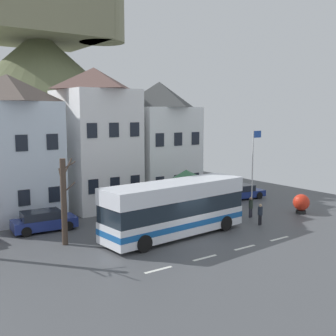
{
  "coord_description": "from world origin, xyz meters",
  "views": [
    {
      "loc": [
        -15.45,
        -19.16,
        7.71
      ],
      "look_at": [
        1.09,
        4.49,
        3.89
      ],
      "focal_mm": 44.52,
      "sensor_mm": 36.0,
      "label": 1
    }
  ],
  "objects_px": {
    "parked_car_02": "(240,192)",
    "pedestrian_00": "(251,206)",
    "townhouse_00": "(10,148)",
    "townhouse_01": "(95,138)",
    "parked_car_00": "(43,221)",
    "transit_bus": "(175,209)",
    "hilltop_castle": "(42,99)",
    "bare_tree_01": "(64,200)",
    "bus_shelter": "(186,178)",
    "pedestrian_01": "(260,213)",
    "parked_car_01": "(198,201)",
    "flagpole": "(253,162)",
    "harbour_buoy": "(301,203)",
    "pedestrian_02": "(212,207)",
    "public_bench": "(160,209)",
    "townhouse_02": "(160,141)"
  },
  "relations": [
    {
      "from": "transit_bus",
      "to": "parked_car_02",
      "type": "bearing_deg",
      "value": 22.24
    },
    {
      "from": "parked_car_00",
      "to": "parked_car_01",
      "type": "distance_m",
      "value": 12.44
    },
    {
      "from": "hilltop_castle",
      "to": "parked_car_01",
      "type": "relative_size",
      "value": 9.54
    },
    {
      "from": "pedestrian_01",
      "to": "bus_shelter",
      "type": "bearing_deg",
      "value": 122.94
    },
    {
      "from": "townhouse_01",
      "to": "bare_tree_01",
      "type": "relative_size",
      "value": 2.22
    },
    {
      "from": "parked_car_01",
      "to": "pedestrian_00",
      "type": "xyz_separation_m",
      "value": [
        1.39,
        -4.52,
        0.23
      ]
    },
    {
      "from": "public_bench",
      "to": "townhouse_02",
      "type": "bearing_deg",
      "value": 56.26
    },
    {
      "from": "pedestrian_01",
      "to": "public_bench",
      "type": "bearing_deg",
      "value": 123.3
    },
    {
      "from": "public_bench",
      "to": "bare_tree_01",
      "type": "bearing_deg",
      "value": -162.32
    },
    {
      "from": "transit_bus",
      "to": "parked_car_01",
      "type": "distance_m",
      "value": 7.98
    },
    {
      "from": "pedestrian_02",
      "to": "parked_car_01",
      "type": "bearing_deg",
      "value": 68.31
    },
    {
      "from": "parked_car_02",
      "to": "bus_shelter",
      "type": "bearing_deg",
      "value": -156.37
    },
    {
      "from": "transit_bus",
      "to": "parked_car_00",
      "type": "relative_size",
      "value": 2.41
    },
    {
      "from": "townhouse_01",
      "to": "parked_car_01",
      "type": "bearing_deg",
      "value": -42.28
    },
    {
      "from": "bus_shelter",
      "to": "pedestrian_02",
      "type": "bearing_deg",
      "value": -49.99
    },
    {
      "from": "parked_car_01",
      "to": "flagpole",
      "type": "relative_size",
      "value": 0.66
    },
    {
      "from": "parked_car_02",
      "to": "pedestrian_00",
      "type": "distance_m",
      "value": 6.74
    },
    {
      "from": "pedestrian_00",
      "to": "pedestrian_01",
      "type": "bearing_deg",
      "value": -118.36
    },
    {
      "from": "public_bench",
      "to": "bare_tree_01",
      "type": "distance_m",
      "value": 9.25
    },
    {
      "from": "townhouse_00",
      "to": "townhouse_01",
      "type": "bearing_deg",
      "value": 2.89
    },
    {
      "from": "parked_car_01",
      "to": "bare_tree_01",
      "type": "bearing_deg",
      "value": 21.01
    },
    {
      "from": "flagpole",
      "to": "bare_tree_01",
      "type": "xyz_separation_m",
      "value": [
        -16.7,
        -0.94,
        -1.06
      ]
    },
    {
      "from": "hilltop_castle",
      "to": "flagpole",
      "type": "distance_m",
      "value": 30.03
    },
    {
      "from": "pedestrian_00",
      "to": "pedestrian_02",
      "type": "xyz_separation_m",
      "value": [
        -2.7,
        1.23,
        0.05
      ]
    },
    {
      "from": "townhouse_01",
      "to": "flagpole",
      "type": "bearing_deg",
      "value": -35.31
    },
    {
      "from": "hilltop_castle",
      "to": "bare_tree_01",
      "type": "relative_size",
      "value": 7.82
    },
    {
      "from": "townhouse_00",
      "to": "parked_car_02",
      "type": "xyz_separation_m",
      "value": [
        18.72,
        -4.59,
        -4.59
      ]
    },
    {
      "from": "pedestrian_02",
      "to": "transit_bus",
      "type": "bearing_deg",
      "value": -158.61
    },
    {
      "from": "transit_bus",
      "to": "harbour_buoy",
      "type": "xyz_separation_m",
      "value": [
        11.48,
        -0.77,
        -0.9
      ]
    },
    {
      "from": "hilltop_castle",
      "to": "bare_tree_01",
      "type": "xyz_separation_m",
      "value": [
        -8.64,
        -29.29,
        -6.83
      ]
    },
    {
      "from": "parked_car_00",
      "to": "pedestrian_02",
      "type": "bearing_deg",
      "value": -16.2
    },
    {
      "from": "parked_car_00",
      "to": "parked_car_02",
      "type": "bearing_deg",
      "value": 3.89
    },
    {
      "from": "townhouse_00",
      "to": "hilltop_castle",
      "type": "bearing_deg",
      "value": 65.87
    },
    {
      "from": "hilltop_castle",
      "to": "parked_car_02",
      "type": "distance_m",
      "value": 28.74
    },
    {
      "from": "parked_car_02",
      "to": "pedestrian_00",
      "type": "bearing_deg",
      "value": -122.05
    },
    {
      "from": "pedestrian_01",
      "to": "flagpole",
      "type": "height_order",
      "value": "flagpole"
    },
    {
      "from": "townhouse_00",
      "to": "townhouse_02",
      "type": "relative_size",
      "value": 1.0
    },
    {
      "from": "pedestrian_00",
      "to": "public_bench",
      "type": "bearing_deg",
      "value": 139.01
    },
    {
      "from": "parked_car_00",
      "to": "transit_bus",
      "type": "bearing_deg",
      "value": -38.75
    },
    {
      "from": "harbour_buoy",
      "to": "bus_shelter",
      "type": "bearing_deg",
      "value": 152.92
    },
    {
      "from": "transit_bus",
      "to": "parked_car_02",
      "type": "relative_size",
      "value": 2.2
    },
    {
      "from": "public_bench",
      "to": "harbour_buoy",
      "type": "distance_m",
      "value": 10.93
    },
    {
      "from": "hilltop_castle",
      "to": "parked_car_01",
      "type": "bearing_deg",
      "value": -82.09
    },
    {
      "from": "townhouse_01",
      "to": "pedestrian_02",
      "type": "bearing_deg",
      "value": -61.09
    },
    {
      "from": "bus_shelter",
      "to": "parked_car_00",
      "type": "relative_size",
      "value": 0.86
    },
    {
      "from": "parked_car_00",
      "to": "flagpole",
      "type": "distance_m",
      "value": 17.27
    },
    {
      "from": "flagpole",
      "to": "bare_tree_01",
      "type": "bearing_deg",
      "value": -176.79
    },
    {
      "from": "pedestrian_01",
      "to": "harbour_buoy",
      "type": "xyz_separation_m",
      "value": [
        5.08,
        0.46,
        0.03
      ]
    },
    {
      "from": "pedestrian_00",
      "to": "bare_tree_01",
      "type": "distance_m",
      "value": 13.93
    },
    {
      "from": "townhouse_02",
      "to": "pedestrian_01",
      "type": "xyz_separation_m",
      "value": [
        0.66,
        -11.54,
        -4.42
      ]
    }
  ]
}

